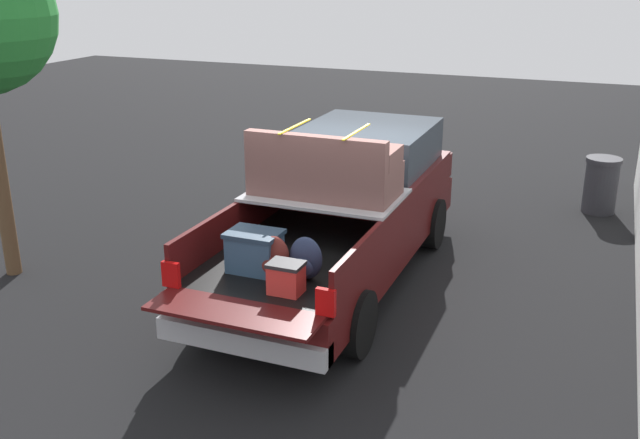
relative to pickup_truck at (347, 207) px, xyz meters
The scene contains 3 objects.
ground_plane 1.04m from the pickup_truck, behind, with size 40.00×40.00×0.00m, color black.
pickup_truck is the anchor object (origin of this frame).
trash_can 5.25m from the pickup_truck, 38.01° to the right, with size 0.60×0.60×0.98m.
Camera 1 is at (-8.49, -3.20, 4.12)m, focal length 40.49 mm.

